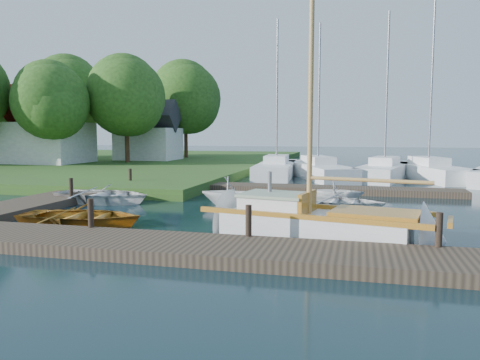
% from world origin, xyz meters
% --- Properties ---
extents(ground, '(160.00, 160.00, 0.00)m').
position_xyz_m(ground, '(0.00, 0.00, 0.00)').
color(ground, black).
rests_on(ground, ground).
extents(near_dock, '(18.00, 2.20, 0.30)m').
position_xyz_m(near_dock, '(0.00, -6.00, 0.15)').
color(near_dock, '#32291F').
rests_on(near_dock, ground).
extents(left_dock, '(2.20, 18.00, 0.30)m').
position_xyz_m(left_dock, '(-8.00, 2.00, 0.15)').
color(left_dock, '#32291F').
rests_on(left_dock, ground).
extents(far_dock, '(14.00, 1.60, 0.30)m').
position_xyz_m(far_dock, '(2.00, 6.50, 0.15)').
color(far_dock, '#32291F').
rests_on(far_dock, ground).
extents(pontoon, '(30.00, 1.60, 0.30)m').
position_xyz_m(pontoon, '(10.00, 16.00, 0.15)').
color(pontoon, '#32291F').
rests_on(pontoon, ground).
extents(shore, '(50.00, 40.00, 0.50)m').
position_xyz_m(shore, '(-28.00, 22.00, 0.25)').
color(shore, '#304C1E').
rests_on(shore, ground).
extents(mooring_post_1, '(0.16, 0.16, 0.80)m').
position_xyz_m(mooring_post_1, '(-3.00, -5.00, 0.70)').
color(mooring_post_1, black).
rests_on(mooring_post_1, near_dock).
extents(mooring_post_2, '(0.16, 0.16, 0.80)m').
position_xyz_m(mooring_post_2, '(1.50, -5.00, 0.70)').
color(mooring_post_2, black).
rests_on(mooring_post_2, near_dock).
extents(mooring_post_3, '(0.16, 0.16, 0.80)m').
position_xyz_m(mooring_post_3, '(6.00, -5.00, 0.70)').
color(mooring_post_3, black).
rests_on(mooring_post_3, near_dock).
extents(mooring_post_4, '(0.16, 0.16, 0.80)m').
position_xyz_m(mooring_post_4, '(-7.00, 0.00, 0.70)').
color(mooring_post_4, black).
rests_on(mooring_post_4, left_dock).
extents(mooring_post_5, '(0.16, 0.16, 0.80)m').
position_xyz_m(mooring_post_5, '(-7.00, 5.00, 0.70)').
color(mooring_post_5, black).
rests_on(mooring_post_5, left_dock).
extents(sailboat, '(7.40, 3.32, 9.83)m').
position_xyz_m(sailboat, '(3.22, -3.52, 0.34)').
color(sailboat, white).
rests_on(sailboat, ground).
extents(dinghy, '(4.14, 3.15, 0.80)m').
position_xyz_m(dinghy, '(-4.22, -3.62, 0.40)').
color(dinghy, '#99681E').
rests_on(dinghy, ground).
extents(tender_a, '(4.19, 3.08, 0.84)m').
position_xyz_m(tender_a, '(-6.12, 0.88, 0.42)').
color(tender_a, white).
rests_on(tender_a, ground).
extents(tender_b, '(2.44, 2.11, 1.26)m').
position_xyz_m(tender_b, '(-0.79, 1.54, 0.63)').
color(tender_b, white).
rests_on(tender_b, ground).
extents(tender_c, '(3.87, 3.04, 0.73)m').
position_xyz_m(tender_c, '(3.46, 1.68, 0.36)').
color(tender_c, white).
rests_on(tender_c, ground).
extents(tender_d, '(2.44, 2.15, 1.22)m').
position_xyz_m(tender_d, '(3.26, 3.19, 0.61)').
color(tender_d, white).
rests_on(tender_d, ground).
extents(marina_boat_0, '(2.81, 8.98, 10.23)m').
position_xyz_m(marina_boat_0, '(-1.15, 14.39, 0.56)').
color(marina_boat_0, white).
rests_on(marina_boat_0, ground).
extents(marina_boat_1, '(5.52, 9.17, 9.71)m').
position_xyz_m(marina_boat_1, '(1.62, 13.93, 0.56)').
color(marina_boat_1, white).
rests_on(marina_boat_1, ground).
extents(marina_boat_2, '(4.07, 8.25, 10.26)m').
position_xyz_m(marina_boat_2, '(5.74, 14.18, 0.57)').
color(marina_boat_2, white).
rests_on(marina_boat_2, ground).
extents(marina_boat_3, '(4.75, 8.60, 12.79)m').
position_xyz_m(marina_boat_3, '(8.38, 14.64, 0.58)').
color(marina_boat_3, white).
rests_on(marina_boat_3, ground).
extents(house_a, '(6.30, 5.00, 6.29)m').
position_xyz_m(house_a, '(-20.00, 16.00, 2.96)').
color(house_a, beige).
rests_on(house_a, shore).
extents(house_c, '(5.25, 4.00, 5.28)m').
position_xyz_m(house_c, '(-14.00, 22.00, 2.58)').
color(house_c, beige).
rests_on(house_c, shore).
extents(tree_2, '(5.83, 5.75, 7.82)m').
position_xyz_m(tree_2, '(-18.00, 14.05, 5.25)').
color(tree_2, '#332114').
rests_on(tree_2, shore).
extents(tree_3, '(6.41, 6.38, 8.74)m').
position_xyz_m(tree_3, '(-14.00, 18.05, 5.81)').
color(tree_3, '#332114').
rests_on(tree_3, shore).
extents(tree_4, '(7.01, 7.01, 9.66)m').
position_xyz_m(tree_4, '(-22.00, 22.05, 6.37)').
color(tree_4, '#332114').
rests_on(tree_4, shore).
extents(tree_7, '(6.83, 6.83, 9.38)m').
position_xyz_m(tree_7, '(-12.00, 26.05, 6.20)').
color(tree_7, '#332114').
rests_on(tree_7, shore).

